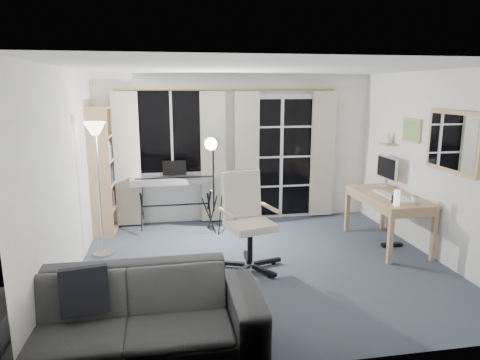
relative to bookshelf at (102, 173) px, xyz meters
name	(u,v)px	position (x,y,z in m)	size (l,w,h in m)	color
floor	(263,266)	(2.12, -1.76, -0.92)	(4.50, 4.00, 0.02)	#363E4F
window	(172,132)	(1.07, 0.21, 0.59)	(1.20, 0.08, 1.40)	white
french_door	(281,158)	(2.87, 0.21, 0.11)	(1.32, 0.09, 2.11)	white
curtains	(229,156)	(1.99, 0.12, 0.18)	(3.60, 0.07, 2.13)	gold
bookshelf	(102,173)	(0.00, 0.00, 0.00)	(0.33, 0.90, 1.93)	tan
torchiere_lamp	(96,149)	(0.11, -1.06, 0.51)	(0.32, 0.32, 1.76)	#B2B2B7
keyboard_piano	(175,181)	(1.10, -0.06, -0.16)	(1.37, 0.68, 0.99)	black
studio_light	(212,155)	(1.65, -0.44, 0.30)	(0.35, 0.35, 1.51)	black
office_chair	(245,211)	(1.91, -1.71, -0.22)	(0.82, 0.79, 1.18)	black
desk	(388,201)	(4.00, -1.34, -0.27)	(0.69, 1.36, 0.73)	tan
monitor	(387,169)	(4.20, -0.89, 0.09)	(0.18, 0.52, 0.46)	silver
desk_clutter	(392,210)	(3.94, -1.57, -0.34)	(0.42, 0.83, 0.92)	white
mug	(416,199)	(4.10, -1.84, -0.13)	(0.12, 0.09, 0.12)	silver
wall_mirror	(453,142)	(4.35, -2.11, 0.64)	(0.04, 0.94, 0.74)	tan
framed_print	(412,130)	(4.35, -1.21, 0.69)	(0.03, 0.42, 0.32)	tan
wall_shelf	(388,140)	(4.28, -0.71, 0.49)	(0.16, 0.30, 0.18)	tan
sofa	(124,302)	(0.59, -3.31, -0.47)	(2.29, 0.68, 0.89)	#2E2E31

